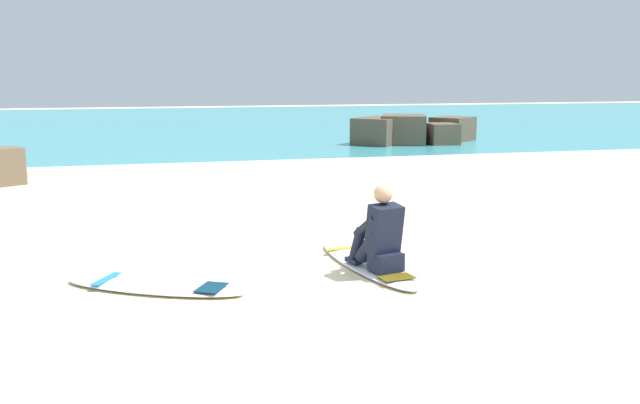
# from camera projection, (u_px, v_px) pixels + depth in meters

# --- Properties ---
(ground_plane) EXTENTS (80.00, 80.00, 0.00)m
(ground_plane) POSITION_uv_depth(u_px,v_px,m) (318.00, 263.00, 8.21)
(ground_plane) COLOR beige
(sea) EXTENTS (80.00, 28.00, 0.10)m
(sea) POSITION_uv_depth(u_px,v_px,m) (190.00, 125.00, 29.37)
(sea) COLOR teal
(sea) RESTS_ON ground
(breaking_foam) EXTENTS (80.00, 0.90, 0.11)m
(breaking_foam) POSITION_uv_depth(u_px,v_px,m) (230.00, 166.00, 16.30)
(breaking_foam) COLOR white
(breaking_foam) RESTS_ON ground
(surfboard_main) EXTENTS (0.82, 2.30, 0.08)m
(surfboard_main) POSITION_uv_depth(u_px,v_px,m) (367.00, 264.00, 8.04)
(surfboard_main) COLOR silver
(surfboard_main) RESTS_ON ground
(surfer_seated) EXTENTS (0.51, 0.76, 0.95)m
(surfer_seated) POSITION_uv_depth(u_px,v_px,m) (380.00, 236.00, 7.64)
(surfer_seated) COLOR black
(surfer_seated) RESTS_ON surfboard_main
(surfboard_spare_near) EXTENTS (1.98, 1.40, 0.08)m
(surfboard_spare_near) POSITION_uv_depth(u_px,v_px,m) (155.00, 286.00, 7.19)
(surfboard_spare_near) COLOR white
(surfboard_spare_near) RESTS_ON ground
(rock_outcrop_distant) EXTENTS (4.34, 2.23, 0.95)m
(rock_outcrop_distant) POSITION_uv_depth(u_px,v_px,m) (411.00, 132.00, 21.17)
(rock_outcrop_distant) COLOR brown
(rock_outcrop_distant) RESTS_ON ground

